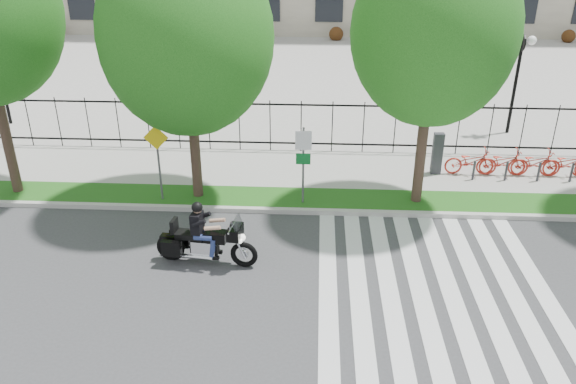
{
  "coord_description": "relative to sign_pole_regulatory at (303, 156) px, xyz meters",
  "views": [
    {
      "loc": [
        1.86,
        -11.47,
        8.07
      ],
      "look_at": [
        1.04,
        3.0,
        1.25
      ],
      "focal_mm": 35.0,
      "sensor_mm": 36.0,
      "label": 1
    }
  ],
  "objects": [
    {
      "name": "curb",
      "position": [
        -1.43,
        -0.48,
        -1.66
      ],
      "size": [
        60.0,
        0.2,
        0.15
      ],
      "primitive_type": "cube",
      "color": "#B4B0A9",
      "rests_on": "ground"
    },
    {
      "name": "iron_fence",
      "position": [
        -1.43,
        4.62,
        -0.59
      ],
      "size": [
        30.0,
        0.06,
        2.0
      ],
      "primitive_type": null,
      "color": "black",
      "rests_on": "sidewalk"
    },
    {
      "name": "motorcycle_rider",
      "position": [
        -2.45,
        -3.46,
        -1.03
      ],
      "size": [
        2.77,
        0.95,
        2.14
      ],
      "color": "black",
      "rests_on": "ground"
    },
    {
      "name": "sidewalk",
      "position": [
        -1.43,
        2.87,
        -1.66
      ],
      "size": [
        60.0,
        3.5,
        0.15
      ],
      "primitive_type": "cube",
      "color": "gray",
      "rests_on": "ground"
    },
    {
      "name": "sign_pole_regulatory",
      "position": [
        0.0,
        0.0,
        0.0
      ],
      "size": [
        0.5,
        0.09,
        2.5
      ],
      "color": "#59595B",
      "rests_on": "grass_verge"
    },
    {
      "name": "lamp_post_right",
      "position": [
        8.57,
        7.42,
        1.47
      ],
      "size": [
        1.06,
        0.7,
        4.25
      ],
      "color": "black",
      "rests_on": "ground"
    },
    {
      "name": "ground",
      "position": [
        -1.43,
        -4.58,
        -1.74
      ],
      "size": [
        120.0,
        120.0,
        0.0
      ],
      "primitive_type": "plane",
      "color": "#3A3A3C",
      "rests_on": "ground"
    },
    {
      "name": "street_tree_1",
      "position": [
        -3.44,
        0.37,
        3.51
      ],
      "size": [
        5.12,
        5.12,
        8.05
      ],
      "color": "#32211B",
      "rests_on": "grass_verge"
    },
    {
      "name": "crosswalk_stripes",
      "position": [
        3.4,
        -4.58,
        -1.73
      ],
      "size": [
        5.7,
        8.0,
        0.01
      ],
      "primitive_type": null,
      "color": "silver",
      "rests_on": "ground"
    },
    {
      "name": "grass_verge",
      "position": [
        -1.43,
        0.37,
        -1.66
      ],
      "size": [
        60.0,
        1.5,
        0.15
      ],
      "primitive_type": "cube",
      "color": "#205715",
      "rests_on": "ground"
    },
    {
      "name": "plaza",
      "position": [
        -1.43,
        20.42,
        -1.69
      ],
      "size": [
        80.0,
        34.0,
        0.1
      ],
      "primitive_type": "cube",
      "color": "gray",
      "rests_on": "ground"
    },
    {
      "name": "sign_pole_warning",
      "position": [
        -4.54,
        0.0,
        0.0
      ],
      "size": [
        0.78,
        0.09,
        2.49
      ],
      "color": "#59595B",
      "rests_on": "grass_verge"
    },
    {
      "name": "street_tree_2",
      "position": [
        3.63,
        0.37,
        3.69
      ],
      "size": [
        4.73,
        4.73,
        8.01
      ],
      "color": "#32211B",
      "rests_on": "grass_verge"
    }
  ]
}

